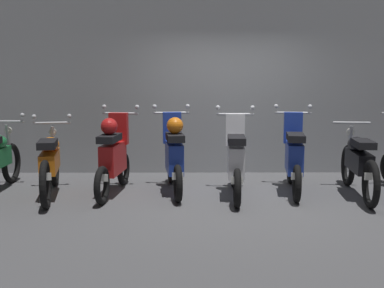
# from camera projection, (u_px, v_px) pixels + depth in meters

# --- Properties ---
(ground_plane) EXTENTS (80.00, 80.00, 0.00)m
(ground_plane) POSITION_uv_depth(u_px,v_px,m) (236.00, 198.00, 6.83)
(ground_plane) COLOR #4C4C4F
(back_wall) EXTENTS (16.00, 0.30, 3.36)m
(back_wall) POSITION_uv_depth(u_px,v_px,m) (227.00, 78.00, 8.50)
(back_wall) COLOR gray
(back_wall) RESTS_ON ground
(motorbike_slot_1) EXTENTS (0.61, 1.93, 1.15)m
(motorbike_slot_1) POSITION_uv_depth(u_px,v_px,m) (50.00, 163.00, 6.91)
(motorbike_slot_1) COLOR black
(motorbike_slot_1) RESTS_ON ground
(motorbike_slot_2) EXTENTS (0.59, 1.68, 1.29)m
(motorbike_slot_2) POSITION_uv_depth(u_px,v_px,m) (114.00, 156.00, 7.03)
(motorbike_slot_2) COLOR black
(motorbike_slot_2) RESTS_ON ground
(motorbike_slot_3) EXTENTS (0.59, 1.68, 1.29)m
(motorbike_slot_3) POSITION_uv_depth(u_px,v_px,m) (174.00, 155.00, 7.14)
(motorbike_slot_3) COLOR black
(motorbike_slot_3) RESTS_ON ground
(motorbike_slot_4) EXTENTS (0.59, 1.68, 1.29)m
(motorbike_slot_4) POSITION_uv_depth(u_px,v_px,m) (236.00, 160.00, 6.89)
(motorbike_slot_4) COLOR black
(motorbike_slot_4) RESTS_ON ground
(motorbike_slot_5) EXTENTS (0.59, 1.68, 1.29)m
(motorbike_slot_5) POSITION_uv_depth(u_px,v_px,m) (294.00, 157.00, 7.15)
(motorbike_slot_5) COLOR black
(motorbike_slot_5) RESTS_ON ground
(motorbike_slot_6) EXTENTS (0.56, 1.95, 1.03)m
(motorbike_slot_6) POSITION_uv_depth(u_px,v_px,m) (358.00, 162.00, 6.93)
(motorbike_slot_6) COLOR black
(motorbike_slot_6) RESTS_ON ground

